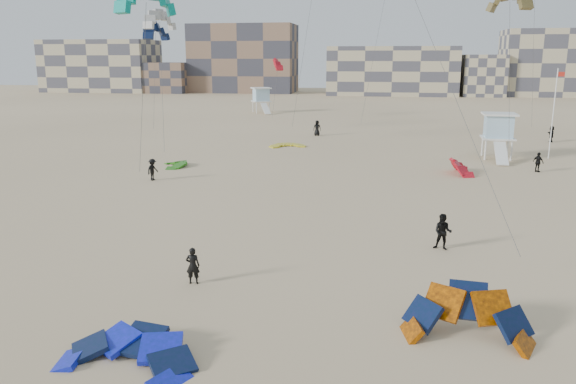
% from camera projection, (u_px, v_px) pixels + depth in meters
% --- Properties ---
extents(ground, '(320.00, 320.00, 0.00)m').
position_uv_depth(ground, '(134.00, 306.00, 21.74)').
color(ground, beige).
rests_on(ground, ground).
extents(kite_ground_blue, '(5.19, 5.39, 2.60)m').
position_uv_depth(kite_ground_blue, '(126.00, 364.00, 17.58)').
color(kite_ground_blue, '#181BF2').
rests_on(kite_ground_blue, ground).
extents(kite_ground_orange, '(4.80, 4.74, 4.43)m').
position_uv_depth(kite_ground_orange, '(466.00, 338.00, 19.22)').
color(kite_ground_orange, '#E36400').
rests_on(kite_ground_orange, ground).
extents(kite_ground_green, '(4.24, 4.13, 1.41)m').
position_uv_depth(kite_ground_green, '(174.00, 166.00, 49.58)').
color(kite_ground_green, '#30811B').
rests_on(kite_ground_green, ground).
extents(kite_ground_red_far, '(3.63, 3.56, 3.45)m').
position_uv_depth(kite_ground_red_far, '(462.00, 174.00, 46.30)').
color(kite_ground_red_far, red).
rests_on(kite_ground_red_far, ground).
extents(kite_ground_yellow, '(4.55, 4.67, 0.66)m').
position_uv_depth(kite_ground_yellow, '(287.00, 147.00, 60.38)').
color(kite_ground_yellow, '#E5F228').
rests_on(kite_ground_yellow, ground).
extents(kitesurfer_main, '(0.63, 0.46, 1.61)m').
position_uv_depth(kitesurfer_main, '(193.00, 266.00, 23.68)').
color(kitesurfer_main, black).
rests_on(kitesurfer_main, ground).
extents(kitesurfer_b, '(1.05, 0.91, 1.83)m').
position_uv_depth(kitesurfer_b, '(443.00, 232.00, 27.88)').
color(kitesurfer_b, black).
rests_on(kitesurfer_b, ground).
extents(kitesurfer_c, '(0.93, 1.24, 1.70)m').
position_uv_depth(kitesurfer_c, '(153.00, 170.00, 43.71)').
color(kitesurfer_c, black).
rests_on(kitesurfer_c, ground).
extents(kitesurfer_d, '(0.95, 1.00, 1.67)m').
position_uv_depth(kitesurfer_d, '(538.00, 162.00, 46.84)').
color(kitesurfer_d, black).
rests_on(kitesurfer_d, ground).
extents(kitesurfer_e, '(1.04, 0.80, 1.88)m').
position_uv_depth(kitesurfer_e, '(317.00, 128.00, 68.70)').
color(kitesurfer_e, black).
rests_on(kitesurfer_e, ground).
extents(kitesurfer_f, '(0.63, 1.71, 1.81)m').
position_uv_depth(kitesurfer_f, '(551.00, 134.00, 63.51)').
color(kitesurfer_f, black).
rests_on(kitesurfer_f, ground).
extents(kite_fly_teal_a, '(5.82, 5.82, 13.57)m').
position_uv_depth(kite_fly_teal_a, '(146.00, 2.00, 38.81)').
color(kite_fly_teal_a, '#05A697').
rests_on(kite_fly_teal_a, ground).
extents(kite_fly_grey, '(4.99, 9.24, 12.98)m').
position_uv_depth(kite_fly_grey, '(160.00, 22.00, 55.35)').
color(kite_fly_grey, silver).
rests_on(kite_fly_grey, ground).
extents(kite_fly_olive, '(5.44, 5.43, 14.47)m').
position_uv_depth(kite_fly_olive, '(510.00, 1.00, 46.27)').
color(kite_fly_olive, brown).
rests_on(kite_fly_olive, ground).
extents(kite_fly_navy, '(4.79, 4.69, 12.76)m').
position_uv_depth(kite_fly_navy, '(156.00, 33.00, 65.78)').
color(kite_fly_navy, '#0E133D').
rests_on(kite_fly_navy, ground).
extents(kite_fly_red, '(4.40, 9.17, 8.77)m').
position_uv_depth(kite_fly_red, '(278.00, 66.00, 85.18)').
color(kite_fly_red, red).
rests_on(kite_fly_red, ground).
extents(lifeguard_tower_near, '(3.13, 5.89, 4.28)m').
position_uv_depth(lifeguard_tower_near, '(498.00, 136.00, 52.96)').
color(lifeguard_tower_near, white).
rests_on(lifeguard_tower_near, ground).
extents(lifeguard_tower_far, '(4.11, 6.44, 4.30)m').
position_uv_depth(lifeguard_tower_far, '(261.00, 100.00, 97.12)').
color(lifeguard_tower_far, white).
rests_on(lifeguard_tower_far, ground).
extents(flagpole, '(0.68, 0.10, 8.39)m').
position_uv_depth(flagpole, '(554.00, 112.00, 52.28)').
color(flagpole, white).
rests_on(flagpole, ground).
extents(condo_west_a, '(30.00, 15.00, 14.00)m').
position_uv_depth(condo_west_a, '(101.00, 66.00, 156.44)').
color(condo_west_a, tan).
rests_on(condo_west_a, ground).
extents(condo_west_b, '(28.00, 14.00, 18.00)m').
position_uv_depth(condo_west_b, '(244.00, 59.00, 153.01)').
color(condo_west_b, '#7B5E4A').
rests_on(condo_west_b, ground).
extents(condo_mid, '(32.00, 16.00, 12.00)m').
position_uv_depth(condo_mid, '(392.00, 71.00, 143.09)').
color(condo_mid, tan).
rests_on(condo_mid, ground).
extents(condo_east, '(26.00, 14.00, 16.00)m').
position_uv_depth(condo_east, '(558.00, 63.00, 137.74)').
color(condo_east, tan).
rests_on(condo_east, ground).
extents(condo_fill_left, '(12.00, 10.00, 8.00)m').
position_uv_depth(condo_fill_left, '(167.00, 78.00, 151.83)').
color(condo_fill_left, '#7B5E4A').
rests_on(condo_fill_left, ground).
extents(condo_fill_right, '(10.00, 10.00, 10.00)m').
position_uv_depth(condo_fill_right, '(483.00, 76.00, 137.67)').
color(condo_fill_right, tan).
rests_on(condo_fill_right, ground).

